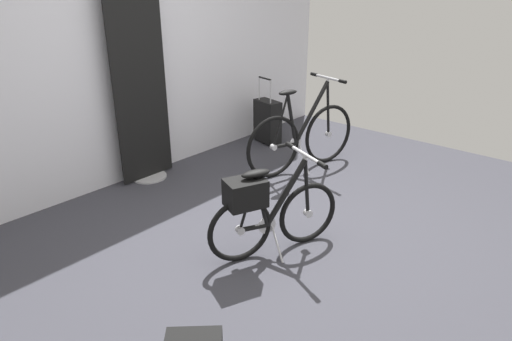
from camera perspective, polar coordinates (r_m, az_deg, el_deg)
ground_plane at (r=3.67m, az=4.40°, el=-8.83°), size 6.01×6.01×0.00m
back_wall at (r=4.67m, az=-16.46°, el=15.82°), size 6.01×0.10×2.83m
floor_banner_stand at (r=4.63m, az=-14.21°, el=8.83°), size 0.60×0.36×1.88m
folding_bike_foreground at (r=3.33m, az=1.30°, el=-4.89°), size 1.02×0.58×0.77m
display_bike_left at (r=4.87m, az=5.81°, el=4.24°), size 1.38×0.54×0.98m
rolling_suitcase at (r=5.70m, az=1.45°, el=6.25°), size 0.26×0.39×0.83m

